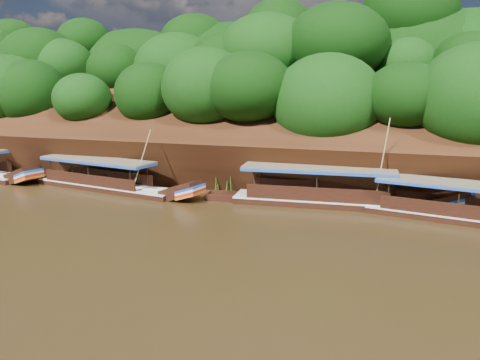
% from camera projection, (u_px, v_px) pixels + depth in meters
% --- Properties ---
extents(ground, '(160.00, 160.00, 0.00)m').
position_uv_depth(ground, '(264.00, 240.00, 24.44)').
color(ground, black).
rests_on(ground, ground).
extents(riverbank, '(120.00, 30.06, 19.40)m').
position_uv_depth(riverbank, '(325.00, 147.00, 45.22)').
color(riverbank, black).
rests_on(riverbank, ground).
extents(boat_1, '(15.26, 3.41, 6.45)m').
position_uv_depth(boat_1, '(341.00, 198.00, 31.00)').
color(boat_1, black).
rests_on(boat_1, ground).
extents(boat_2, '(14.91, 4.52, 5.22)m').
position_uv_depth(boat_2, '(113.00, 184.00, 35.44)').
color(boat_2, black).
rests_on(boat_2, ground).
extents(reeds, '(49.51, 2.52, 2.10)m').
position_uv_depth(reeds, '(257.00, 183.00, 34.18)').
color(reeds, '#2B5A16').
rests_on(reeds, ground).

